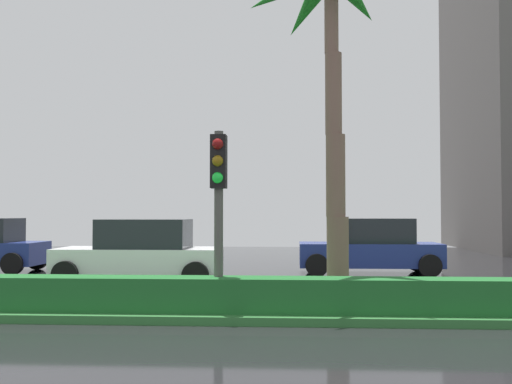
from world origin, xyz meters
TOP-DOWN VIEW (x-y plane):
  - ground_plane at (0.00, 9.00)m, footprint 90.00×42.00m
  - median_strip at (0.00, 8.00)m, footprint 85.50×4.00m
  - median_hedge at (0.00, 6.60)m, footprint 76.50×0.70m
  - palm_tree_centre_left at (4.67, 8.19)m, footprint 3.62×3.30m
  - traffic_signal_median_right at (2.52, 6.72)m, footprint 0.28×0.43m
  - car_in_traffic_third at (-0.17, 11.82)m, footprint 4.30×2.02m
  - car_in_traffic_fourth at (6.25, 14.93)m, footprint 4.30×2.02m

SIDE VIEW (x-z plane):
  - ground_plane at x=0.00m, z-range -0.10..0.00m
  - median_strip at x=0.00m, z-range 0.00..0.15m
  - median_hedge at x=0.00m, z-range 0.15..0.75m
  - car_in_traffic_third at x=-0.17m, z-range -0.03..1.69m
  - car_in_traffic_fourth at x=6.25m, z-range -0.03..1.69m
  - traffic_signal_median_right at x=2.52m, z-range 0.75..3.96m
  - palm_tree_centre_left at x=4.67m, z-range 2.30..9.48m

